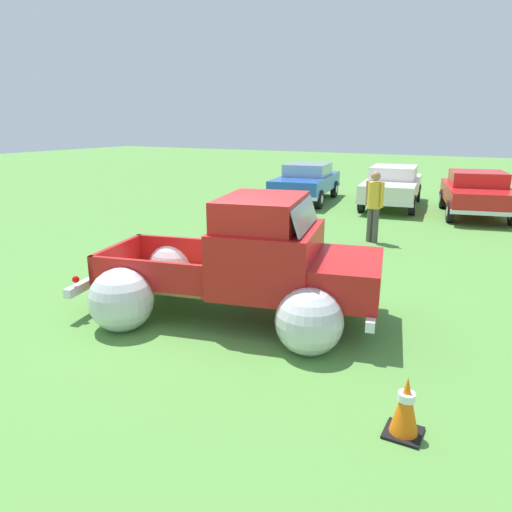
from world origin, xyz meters
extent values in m
plane|color=#548C3D|center=(0.00, 0.00, 0.00)|extent=(80.00, 80.00, 0.00)
cylinder|color=black|center=(1.22, 1.17, 0.38)|extent=(0.79, 0.39, 0.76)
cylinder|color=silver|center=(1.22, 1.17, 0.38)|extent=(0.39, 0.30, 0.34)
cylinder|color=black|center=(1.61, -0.52, 0.38)|extent=(0.79, 0.39, 0.76)
cylinder|color=silver|center=(1.61, -0.52, 0.38)|extent=(0.39, 0.30, 0.34)
cylinder|color=black|center=(-1.51, 0.54, 0.38)|extent=(0.79, 0.39, 0.76)
cylinder|color=silver|center=(-1.51, 0.54, 0.38)|extent=(0.39, 0.30, 0.34)
cylinder|color=black|center=(-1.12, -1.15, 0.38)|extent=(0.79, 0.39, 0.76)
cylinder|color=silver|center=(-1.12, -1.15, 0.38)|extent=(0.39, 0.30, 0.34)
sphere|color=silver|center=(-1.52, 0.59, 0.44)|extent=(1.15, 1.15, 0.96)
sphere|color=silver|center=(-1.11, -1.20, 0.44)|extent=(1.15, 1.15, 0.96)
cube|color=olive|center=(-0.93, -0.21, 0.54)|extent=(2.34, 1.96, 0.04)
cube|color=red|center=(-1.09, 0.50, 0.77)|extent=(2.02, 0.54, 0.50)
cube|color=red|center=(-0.76, -0.93, 0.77)|extent=(2.02, 0.54, 0.50)
cube|color=red|center=(0.03, 0.01, 0.77)|extent=(0.43, 1.52, 0.50)
cube|color=red|center=(-1.89, -0.44, 0.77)|extent=(0.43, 1.52, 0.50)
cube|color=red|center=(0.63, 0.15, 0.99)|extent=(1.80, 1.98, 0.95)
cube|color=red|center=(0.54, 0.12, 1.70)|extent=(1.47, 1.76, 0.45)
cube|color=#8CADB7|center=(1.16, 0.27, 1.68)|extent=(0.47, 1.46, 0.38)
cube|color=red|center=(1.66, 0.38, 0.80)|extent=(1.58, 1.86, 0.55)
sphere|color=silver|center=(1.21, 1.20, 0.42)|extent=(1.10, 1.10, 0.92)
sphere|color=silver|center=(1.62, -0.55, 0.42)|extent=(1.10, 1.10, 0.92)
cube|color=silver|center=(-2.18, -0.50, 0.46)|extent=(0.56, 1.96, 0.14)
cube|color=silver|center=(2.18, 0.50, 0.46)|extent=(0.56, 1.96, 0.14)
sphere|color=red|center=(-2.32, 0.27, 0.64)|extent=(0.13, 0.13, 0.11)
sphere|color=red|center=(-1.97, -1.27, 0.64)|extent=(0.13, 0.13, 0.11)
cylinder|color=black|center=(-2.29, 9.72, 0.33)|extent=(0.30, 0.68, 0.66)
cylinder|color=silver|center=(-2.29, 9.72, 0.33)|extent=(0.26, 0.33, 0.30)
cylinder|color=black|center=(-3.93, 9.46, 0.33)|extent=(0.30, 0.68, 0.66)
cylinder|color=silver|center=(-3.93, 9.46, 0.33)|extent=(0.26, 0.33, 0.30)
cylinder|color=black|center=(-2.74, 12.52, 0.33)|extent=(0.30, 0.68, 0.66)
cylinder|color=silver|center=(-2.74, 12.52, 0.33)|extent=(0.26, 0.33, 0.30)
cylinder|color=black|center=(-4.38, 12.25, 0.33)|extent=(0.30, 0.68, 0.66)
cylinder|color=silver|center=(-4.38, 12.25, 0.33)|extent=(0.26, 0.33, 0.30)
cube|color=blue|center=(-3.34, 10.99, 0.71)|extent=(2.46, 4.65, 0.55)
cube|color=#8CADB7|center=(-3.36, 11.16, 1.21)|extent=(1.81, 2.08, 0.45)
cube|color=silver|center=(-3.68, 13.13, 0.45)|extent=(1.83, 0.39, 0.12)
cube|color=silver|center=(-2.99, 8.84, 0.45)|extent=(1.83, 0.39, 0.12)
cylinder|color=black|center=(0.84, 10.05, 0.33)|extent=(0.29, 0.68, 0.66)
cylinder|color=silver|center=(0.84, 10.05, 0.33)|extent=(0.25, 0.32, 0.30)
cylinder|color=black|center=(-0.79, 9.83, 0.33)|extent=(0.29, 0.68, 0.66)
cylinder|color=silver|center=(-0.79, 9.83, 0.33)|extent=(0.25, 0.32, 0.30)
cylinder|color=black|center=(0.44, 13.03, 0.33)|extent=(0.29, 0.68, 0.66)
cylinder|color=silver|center=(0.44, 13.03, 0.33)|extent=(0.25, 0.32, 0.30)
cylinder|color=black|center=(-1.19, 12.81, 0.33)|extent=(0.29, 0.68, 0.66)
cylinder|color=silver|center=(-1.19, 12.81, 0.33)|extent=(0.25, 0.32, 0.30)
cube|color=silver|center=(-0.17, 11.43, 0.71)|extent=(2.37, 4.88, 0.55)
cube|color=silver|center=(-0.20, 11.62, 1.21)|extent=(1.77, 2.15, 0.45)
cube|color=silver|center=(-0.48, 13.71, 0.45)|extent=(1.82, 0.34, 0.12)
cube|color=silver|center=(0.13, 9.15, 0.45)|extent=(1.82, 0.34, 0.12)
cylinder|color=black|center=(2.10, 9.41, 0.33)|extent=(0.34, 0.69, 0.66)
cylinder|color=silver|center=(2.10, 9.41, 0.33)|extent=(0.27, 0.34, 0.30)
cylinder|color=black|center=(3.22, 12.37, 0.33)|extent=(0.34, 0.69, 0.66)
cylinder|color=silver|center=(3.22, 12.37, 0.33)|extent=(0.27, 0.34, 0.30)
cylinder|color=black|center=(1.51, 11.98, 0.33)|extent=(0.34, 0.69, 0.66)
cylinder|color=silver|center=(1.51, 11.98, 0.33)|extent=(0.27, 0.34, 0.30)
cube|color=red|center=(2.66, 10.89, 0.71)|extent=(2.73, 4.42, 0.55)
cube|color=red|center=(2.62, 11.05, 1.21)|extent=(1.97, 2.04, 0.45)
cube|color=silver|center=(2.21, 12.86, 0.45)|extent=(1.90, 0.52, 0.12)
cube|color=silver|center=(3.10, 8.93, 0.45)|extent=(1.90, 0.52, 0.12)
cylinder|color=#4C4742|center=(0.77, 5.79, 0.44)|extent=(0.19, 0.19, 0.87)
cylinder|color=#4C4742|center=(0.61, 5.85, 0.44)|extent=(0.19, 0.19, 0.87)
cylinder|color=gold|center=(0.69, 5.82, 1.20)|extent=(0.44, 0.44, 0.66)
cylinder|color=gold|center=(0.90, 5.75, 1.24)|extent=(0.12, 0.12, 0.62)
cylinder|color=#A87A56|center=(0.48, 5.90, 1.24)|extent=(0.12, 0.12, 0.62)
sphere|color=#A87A56|center=(0.69, 5.82, 1.68)|extent=(0.30, 0.30, 0.24)
cube|color=black|center=(3.14, -1.77, 0.01)|extent=(0.36, 0.36, 0.03)
cone|color=orange|center=(3.14, -1.77, 0.33)|extent=(0.28, 0.28, 0.60)
cylinder|color=white|center=(3.14, -1.77, 0.42)|extent=(0.17, 0.17, 0.08)
cube|color=black|center=(0.86, 2.94, 0.01)|extent=(0.36, 0.36, 0.03)
cone|color=orange|center=(0.86, 2.94, 0.33)|extent=(0.28, 0.28, 0.60)
cylinder|color=white|center=(0.86, 2.94, 0.42)|extent=(0.17, 0.17, 0.08)
camera|label=1|loc=(3.82, -6.03, 2.98)|focal=33.51mm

